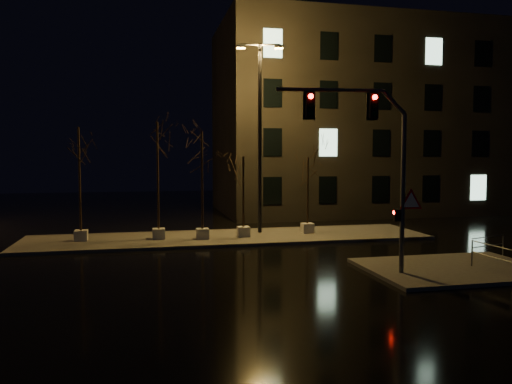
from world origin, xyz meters
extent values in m
plane|color=black|center=(0.00, 0.00, 0.00)|extent=(90.00, 90.00, 0.00)
cube|color=#494741|center=(0.00, 6.00, 0.07)|extent=(22.00, 5.00, 0.15)
cube|color=#494741|center=(7.50, -3.50, 0.07)|extent=(7.00, 5.00, 0.15)
cube|color=black|center=(14.00, 18.00, 7.50)|extent=(25.00, 12.00, 15.00)
cube|color=beige|center=(-7.80, 6.26, 0.43)|extent=(0.65, 0.65, 0.55)
cylinder|color=black|center=(-7.80, 6.26, 3.38)|extent=(0.11, 0.11, 5.36)
cube|color=beige|center=(-3.82, 5.98, 0.43)|extent=(0.65, 0.65, 0.55)
cylinder|color=black|center=(-3.82, 5.98, 3.53)|extent=(0.11, 0.11, 5.66)
cube|color=beige|center=(-1.53, 5.47, 0.43)|extent=(0.65, 0.65, 0.55)
cylinder|color=black|center=(-1.53, 5.47, 3.28)|extent=(0.11, 0.11, 5.16)
cube|color=beige|center=(0.75, 5.73, 0.43)|extent=(0.65, 0.65, 0.55)
cylinder|color=black|center=(0.75, 5.73, 2.61)|extent=(0.11, 0.11, 3.83)
cube|color=beige|center=(4.61, 6.24, 0.43)|extent=(0.65, 0.65, 0.55)
cylinder|color=black|center=(4.61, 6.24, 2.60)|extent=(0.11, 0.11, 3.80)
cylinder|color=#53565A|center=(4.97, -3.89, 3.14)|extent=(0.18, 0.18, 5.97)
cylinder|color=#53565A|center=(2.15, -3.61, 6.96)|extent=(3.98, 0.55, 0.14)
cube|color=black|center=(3.78, -3.77, 6.41)|extent=(0.32, 0.25, 0.90)
cube|color=black|center=(1.40, -3.53, 6.41)|extent=(0.32, 0.25, 0.90)
cube|color=black|center=(4.75, -3.87, 2.34)|extent=(0.24, 0.20, 0.45)
cone|color=red|center=(5.26, -3.97, 2.84)|extent=(1.03, 0.14, 1.04)
sphere|color=#FF0C07|center=(4.97, -3.89, 6.71)|extent=(0.18, 0.18, 0.18)
cylinder|color=black|center=(1.96, 7.01, 5.50)|extent=(0.21, 0.21, 10.70)
cylinder|color=black|center=(1.96, 7.01, 10.85)|extent=(2.33, 0.56, 0.11)
cube|color=#F5A031|center=(0.91, 7.22, 10.69)|extent=(0.58, 0.40, 0.21)
cube|color=#F5A031|center=(3.01, 6.81, 10.69)|extent=(0.58, 0.40, 0.21)
cylinder|color=#53565A|center=(8.98, -2.54, 0.59)|extent=(0.05, 0.05, 0.87)
cylinder|color=#53565A|center=(11.02, -1.90, 0.59)|extent=(0.05, 0.05, 0.87)
cylinder|color=#53565A|center=(10.00, -2.22, 1.07)|extent=(2.04, 0.68, 0.04)
cylinder|color=#53565A|center=(10.00, -2.22, 0.68)|extent=(2.04, 0.68, 0.04)
cylinder|color=#53565A|center=(8.27, -3.52, 0.64)|extent=(0.05, 0.05, 0.98)
cylinder|color=#53565A|center=(8.33, -4.61, 1.18)|extent=(0.15, 2.18, 0.04)
cylinder|color=#53565A|center=(8.33, -4.61, 0.75)|extent=(0.15, 2.18, 0.04)
camera|label=1|loc=(-4.48, -20.91, 4.56)|focal=35.00mm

